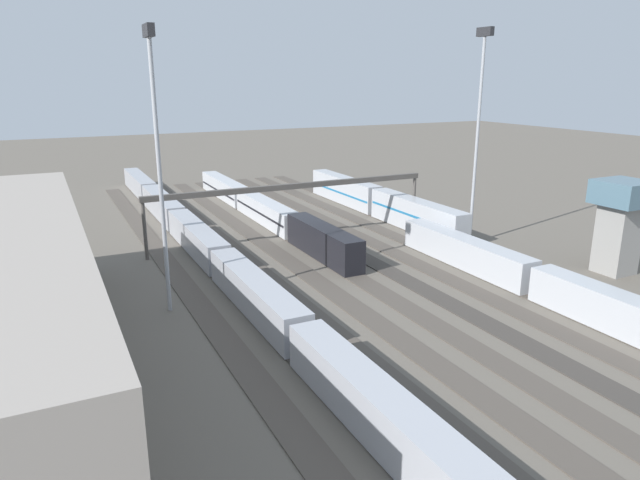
{
  "coord_description": "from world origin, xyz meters",
  "views": [
    {
      "loc": [
        -62.88,
        33.78,
        24.05
      ],
      "look_at": [
        4.97,
        0.32,
        2.5
      ],
      "focal_mm": 31.99,
      "sensor_mm": 36.0,
      "label": 1
    }
  ],
  "objects_px": {
    "train_on_track_0": "(377,201)",
    "control_tower": "(620,219)",
    "train_on_track_7": "(219,259)",
    "light_mast_0": "(479,113)",
    "light_mast_1": "(157,139)",
    "signal_gantry": "(294,190)",
    "train_on_track_1": "(618,312)",
    "train_on_track_4": "(262,209)"
  },
  "relations": [
    {
      "from": "train_on_track_4",
      "to": "train_on_track_0",
      "type": "relative_size",
      "value": 1.41
    },
    {
      "from": "train_on_track_1",
      "to": "control_tower",
      "type": "relative_size",
      "value": 5.57
    },
    {
      "from": "light_mast_1",
      "to": "control_tower",
      "type": "bearing_deg",
      "value": -103.22
    },
    {
      "from": "train_on_track_4",
      "to": "light_mast_0",
      "type": "relative_size",
      "value": 2.16
    },
    {
      "from": "light_mast_1",
      "to": "signal_gantry",
      "type": "relative_size",
      "value": 0.64
    },
    {
      "from": "train_on_track_4",
      "to": "control_tower",
      "type": "xyz_separation_m",
      "value": [
        -45.92,
        -30.6,
        4.92
      ]
    },
    {
      "from": "train_on_track_4",
      "to": "train_on_track_0",
      "type": "height_order",
      "value": "train_on_track_0"
    },
    {
      "from": "train_on_track_4",
      "to": "light_mast_1",
      "type": "relative_size",
      "value": 2.29
    },
    {
      "from": "light_mast_1",
      "to": "train_on_track_4",
      "type": "bearing_deg",
      "value": -34.75
    },
    {
      "from": "light_mast_0",
      "to": "control_tower",
      "type": "bearing_deg",
      "value": -157.09
    },
    {
      "from": "train_on_track_7",
      "to": "light_mast_1",
      "type": "height_order",
      "value": "light_mast_1"
    },
    {
      "from": "train_on_track_7",
      "to": "train_on_track_1",
      "type": "bearing_deg",
      "value": -138.44
    },
    {
      "from": "light_mast_1",
      "to": "train_on_track_1",
      "type": "bearing_deg",
      "value": -123.15
    },
    {
      "from": "train_on_track_4",
      "to": "train_on_track_7",
      "type": "distance_m",
      "value": 28.6
    },
    {
      "from": "train_on_track_1",
      "to": "light_mast_1",
      "type": "relative_size",
      "value": 2.29
    },
    {
      "from": "train_on_track_1",
      "to": "train_on_track_0",
      "type": "relative_size",
      "value": 1.41
    },
    {
      "from": "light_mast_0",
      "to": "light_mast_1",
      "type": "relative_size",
      "value": 1.06
    },
    {
      "from": "train_on_track_7",
      "to": "control_tower",
      "type": "relative_size",
      "value": 11.67
    },
    {
      "from": "train_on_track_7",
      "to": "light_mast_0",
      "type": "relative_size",
      "value": 4.52
    },
    {
      "from": "train_on_track_4",
      "to": "light_mast_1",
      "type": "distance_m",
      "value": 43.65
    },
    {
      "from": "light_mast_1",
      "to": "control_tower",
      "type": "distance_m",
      "value": 56.31
    },
    {
      "from": "train_on_track_4",
      "to": "signal_gantry",
      "type": "distance_m",
      "value": 15.04
    },
    {
      "from": "signal_gantry",
      "to": "light_mast_0",
      "type": "bearing_deg",
      "value": -120.78
    },
    {
      "from": "control_tower",
      "to": "train_on_track_1",
      "type": "bearing_deg",
      "value": 128.19
    },
    {
      "from": "train_on_track_0",
      "to": "train_on_track_4",
      "type": "bearing_deg",
      "value": 74.23
    },
    {
      "from": "train_on_track_7",
      "to": "control_tower",
      "type": "bearing_deg",
      "value": -115.31
    },
    {
      "from": "train_on_track_4",
      "to": "train_on_track_1",
      "type": "bearing_deg",
      "value": -165.55
    },
    {
      "from": "light_mast_0",
      "to": "signal_gantry",
      "type": "xyz_separation_m",
      "value": [
        13.6,
        22.82,
        -11.44
      ]
    },
    {
      "from": "train_on_track_0",
      "to": "control_tower",
      "type": "relative_size",
      "value": 3.96
    },
    {
      "from": "light_mast_1",
      "to": "control_tower",
      "type": "xyz_separation_m",
      "value": [
        -12.62,
        -53.71,
        -11.26
      ]
    },
    {
      "from": "light_mast_1",
      "to": "signal_gantry",
      "type": "bearing_deg",
      "value": -50.01
    },
    {
      "from": "light_mast_0",
      "to": "train_on_track_1",
      "type": "bearing_deg",
      "value": 165.69
    },
    {
      "from": "train_on_track_4",
      "to": "train_on_track_7",
      "type": "xyz_separation_m",
      "value": [
        -24.36,
        15.0,
        -0.03
      ]
    },
    {
      "from": "train_on_track_7",
      "to": "control_tower",
      "type": "height_order",
      "value": "control_tower"
    },
    {
      "from": "control_tower",
      "to": "light_mast_1",
      "type": "bearing_deg",
      "value": 76.78
    },
    {
      "from": "train_on_track_1",
      "to": "light_mast_1",
      "type": "bearing_deg",
      "value": 56.85
    },
    {
      "from": "light_mast_0",
      "to": "light_mast_1",
      "type": "bearing_deg",
      "value": 97.18
    },
    {
      "from": "light_mast_0",
      "to": "signal_gantry",
      "type": "height_order",
      "value": "light_mast_0"
    },
    {
      "from": "train_on_track_1",
      "to": "control_tower",
      "type": "xyz_separation_m",
      "value": [
        12.27,
        -15.6,
        4.91
      ]
    },
    {
      "from": "train_on_track_0",
      "to": "signal_gantry",
      "type": "relative_size",
      "value": 1.05
    },
    {
      "from": "train_on_track_0",
      "to": "signal_gantry",
      "type": "xyz_separation_m",
      "value": [
        -8.27,
        20.0,
        5.18
      ]
    },
    {
      "from": "train_on_track_1",
      "to": "light_mast_0",
      "type": "height_order",
      "value": "light_mast_0"
    }
  ]
}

